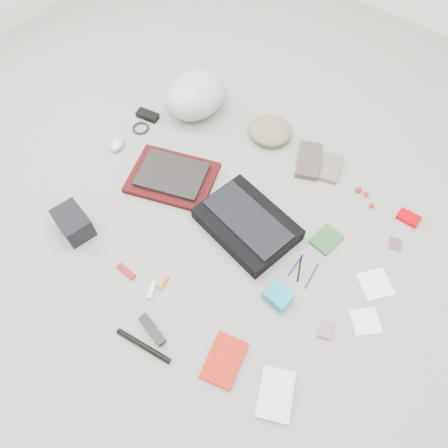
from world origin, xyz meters
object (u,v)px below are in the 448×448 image
Objects in this scene: messenger_bag at (247,224)px; bike_helmet at (196,95)px; book_red at (224,360)px; camera_bag at (73,223)px; accordion_wallet at (278,296)px; laptop at (172,175)px.

messenger_bag is 1.19× the size of bike_helmet.
bike_helmet is 1.87× the size of book_red.
bike_helmet is at bearing 119.78° from book_red.
messenger_bag is 0.79m from camera_bag.
camera_bag is at bearing -156.84° from accordion_wallet.
messenger_bag is 0.37m from accordion_wallet.
messenger_bag reaches higher than book_red.
book_red is at bearing -51.39° from messenger_bag.
accordion_wallet is at bearing -22.62° from messenger_bag.
camera_bag reaches higher than accordion_wallet.
bike_helmet is 0.94m from camera_bag.
bike_helmet is 3.38× the size of accordion_wallet.
bike_helmet is 1.39m from book_red.
book_red is at bearing -44.89° from bike_helmet.
accordion_wallet is (0.02, 0.34, 0.02)m from book_red.
accordion_wallet is at bearing -32.60° from bike_helmet.
laptop is (-0.46, 0.00, 0.00)m from messenger_bag.
messenger_bag is 4.02× the size of accordion_wallet.
laptop is 0.52m from camera_bag.
laptop is at bearing 171.05° from accordion_wallet.
accordion_wallet reaches higher than laptop.
camera_bag is 1.62× the size of accordion_wallet.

